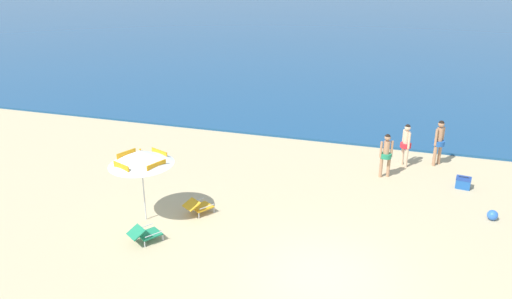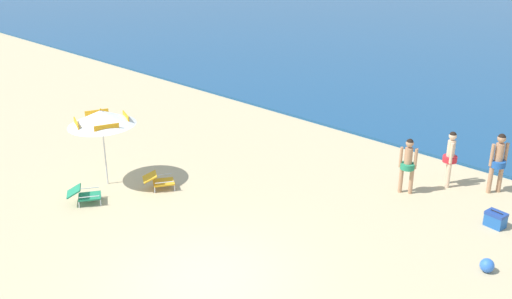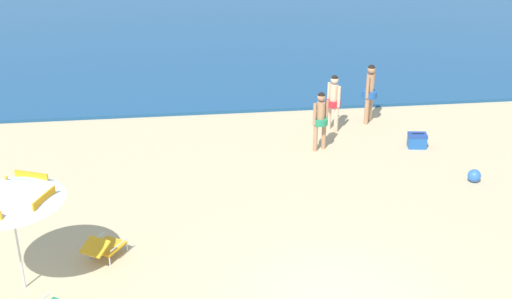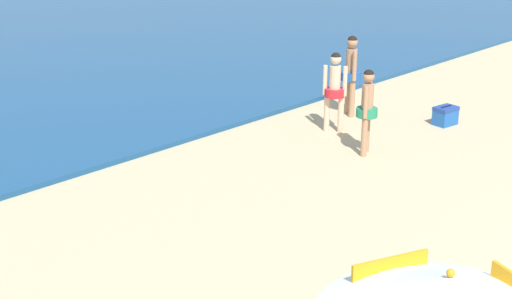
# 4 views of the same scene
# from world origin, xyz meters

# --- Properties ---
(beach_umbrella_striped_main) EXTENTS (2.75, 2.75, 2.34)m
(beach_umbrella_striped_main) POSITION_xyz_m (-5.72, 1.36, 2.06)
(beach_umbrella_striped_main) COLOR silver
(beach_umbrella_striped_main) RESTS_ON ground
(lounge_chair_under_umbrella) EXTENTS (0.91, 1.02, 0.51)m
(lounge_chair_under_umbrella) POSITION_xyz_m (-4.32, 2.17, 0.27)
(lounge_chair_under_umbrella) COLOR gold
(lounge_chair_under_umbrella) RESTS_ON ground
(person_standing_near_shore) EXTENTS (0.44, 0.45, 1.79)m
(person_standing_near_shore) POSITION_xyz_m (2.88, 8.57, 1.04)
(person_standing_near_shore) COLOR tan
(person_standing_near_shore) RESTS_ON ground
(person_standing_beside) EXTENTS (0.41, 0.44, 1.68)m
(person_standing_beside) POSITION_xyz_m (1.69, 8.09, 0.97)
(person_standing_beside) COLOR beige
(person_standing_beside) RESTS_ON ground
(person_wading_in) EXTENTS (0.45, 0.40, 1.65)m
(person_wading_in) POSITION_xyz_m (1.04, 6.81, 0.96)
(person_wading_in) COLOR tan
(person_wading_in) RESTS_ON ground
(cooler_box) EXTENTS (0.54, 0.42, 0.43)m
(cooler_box) POSITION_xyz_m (3.73, 6.64, 0.20)
(cooler_box) COLOR #1E56A8
(cooler_box) RESTS_ON ground
(beach_ball) EXTENTS (0.32, 0.32, 0.32)m
(beach_ball) POSITION_xyz_m (4.44, 4.49, 0.16)
(beach_ball) COLOR blue
(beach_ball) RESTS_ON ground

